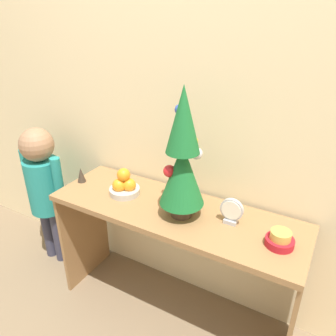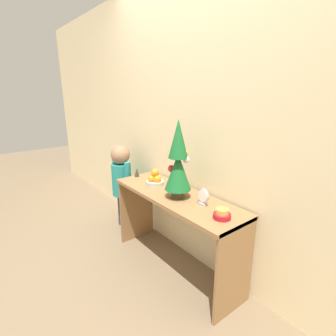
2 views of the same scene
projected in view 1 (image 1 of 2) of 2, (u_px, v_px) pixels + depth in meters
back_wall at (200, 89)px, 1.58m from camera, size 7.00×0.05×2.50m
console_table at (174, 234)px, 1.69m from camera, size 1.30×0.42×0.70m
mini_tree at (183, 158)px, 1.45m from camera, size 0.21×0.21×0.63m
fruit_bowl at (124, 185)px, 1.74m from camera, size 0.16×0.16×0.15m
singing_bowl at (280, 240)px, 1.37m from camera, size 0.12×0.12×0.07m
desk_clock at (231, 211)px, 1.50m from camera, size 0.11×0.04×0.13m
figurine at (81, 175)px, 1.87m from camera, size 0.05×0.05×0.09m
child_figure at (44, 181)px, 2.09m from camera, size 0.34×0.21×0.96m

